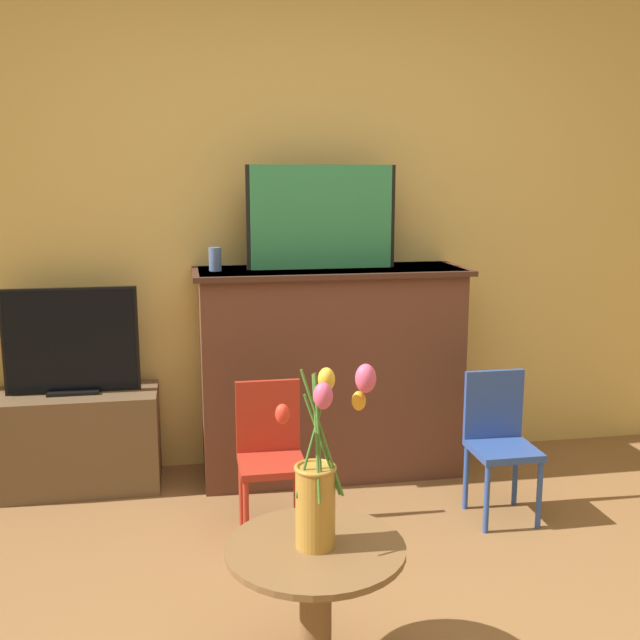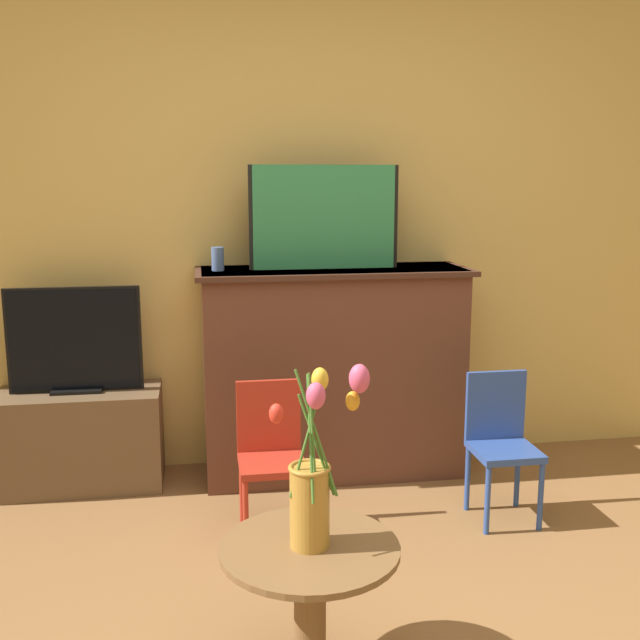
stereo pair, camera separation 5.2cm
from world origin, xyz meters
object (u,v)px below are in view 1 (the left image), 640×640
painting (322,217)px  chair_red (270,449)px  chair_blue (499,436)px  vase_tulips (319,483)px  tv_monitor (71,342)px

painting → chair_red: painting is taller
painting → chair_blue: size_ratio=1.13×
painting → chair_red: 1.16m
painting → chair_red: bearing=-118.5°
chair_blue → vase_tulips: size_ratio=1.16×
painting → tv_monitor: (-1.20, 0.01, -0.57)m
painting → chair_blue: 1.31m
painting → tv_monitor: painting is taller
chair_red → chair_blue: 1.01m
chair_red → chair_blue: same height
painting → chair_red: (-0.33, -0.61, -0.93)m
tv_monitor → vase_tulips: bearing=-61.3°
chair_blue → painting: bearing=137.7°
painting → vase_tulips: 1.78m
chair_blue → vase_tulips: vase_tulips is taller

